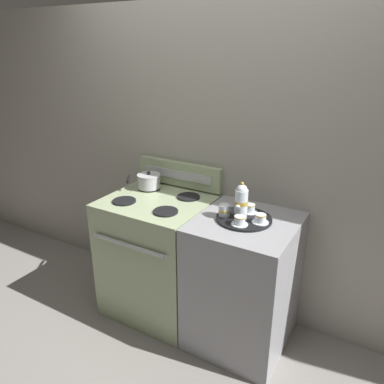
{
  "coord_description": "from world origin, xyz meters",
  "views": [
    {
      "loc": [
        1.12,
        -1.97,
        1.91
      ],
      "look_at": [
        -0.07,
        0.08,
        0.98
      ],
      "focal_mm": 35.0,
      "sensor_mm": 36.0,
      "label": 1
    }
  ],
  "objects_px": {
    "saucepan": "(148,181)",
    "teacup_right": "(261,219)",
    "stove": "(159,255)",
    "serving_tray": "(244,219)",
    "teapot": "(241,201)",
    "teacup_front": "(240,221)",
    "teacup_left": "(250,208)",
    "creamer_jug": "(224,210)"
  },
  "relations": [
    {
      "from": "saucepan",
      "to": "teacup_right",
      "type": "xyz_separation_m",
      "value": [
        0.94,
        -0.15,
        -0.02
      ]
    },
    {
      "from": "stove",
      "to": "serving_tray",
      "type": "relative_size",
      "value": 2.63
    },
    {
      "from": "teapot",
      "to": "teacup_front",
      "type": "distance_m",
      "value": 0.13
    },
    {
      "from": "serving_tray",
      "to": "teacup_left",
      "type": "xyz_separation_m",
      "value": [
        -0.0,
        0.09,
        0.03
      ]
    },
    {
      "from": "teacup_left",
      "to": "teacup_right",
      "type": "xyz_separation_m",
      "value": [
        0.11,
        -0.11,
        0.0
      ]
    },
    {
      "from": "creamer_jug",
      "to": "teacup_left",
      "type": "bearing_deg",
      "value": 47.31
    },
    {
      "from": "saucepan",
      "to": "teacup_right",
      "type": "distance_m",
      "value": 0.95
    },
    {
      "from": "teacup_left",
      "to": "creamer_jug",
      "type": "bearing_deg",
      "value": -132.69
    },
    {
      "from": "teapot",
      "to": "teacup_front",
      "type": "relative_size",
      "value": 2.32
    },
    {
      "from": "teacup_right",
      "to": "teacup_front",
      "type": "xyz_separation_m",
      "value": [
        -0.1,
        -0.09,
        0.0
      ]
    },
    {
      "from": "saucepan",
      "to": "serving_tray",
      "type": "xyz_separation_m",
      "value": [
        0.83,
        -0.14,
        -0.06
      ]
    },
    {
      "from": "teacup_front",
      "to": "creamer_jug",
      "type": "height_order",
      "value": "creamer_jug"
    },
    {
      "from": "stove",
      "to": "teacup_left",
      "type": "distance_m",
      "value": 0.82
    },
    {
      "from": "teacup_front",
      "to": "creamer_jug",
      "type": "distance_m",
      "value": 0.15
    },
    {
      "from": "teapot",
      "to": "creamer_jug",
      "type": "bearing_deg",
      "value": -166.28
    },
    {
      "from": "creamer_jug",
      "to": "teacup_right",
      "type": "bearing_deg",
      "value": 4.82
    },
    {
      "from": "stove",
      "to": "teapot",
      "type": "height_order",
      "value": "teapot"
    },
    {
      "from": "saucepan",
      "to": "teacup_front",
      "type": "distance_m",
      "value": 0.88
    },
    {
      "from": "teacup_right",
      "to": "teacup_front",
      "type": "bearing_deg",
      "value": -137.62
    },
    {
      "from": "teacup_left",
      "to": "teacup_front",
      "type": "height_order",
      "value": "same"
    },
    {
      "from": "saucepan",
      "to": "creamer_jug",
      "type": "distance_m",
      "value": 0.73
    },
    {
      "from": "saucepan",
      "to": "teapot",
      "type": "xyz_separation_m",
      "value": [
        0.81,
        -0.15,
        0.06
      ]
    },
    {
      "from": "teacup_left",
      "to": "creamer_jug",
      "type": "relative_size",
      "value": 1.37
    },
    {
      "from": "saucepan",
      "to": "creamer_jug",
      "type": "xyz_separation_m",
      "value": [
        0.71,
        -0.17,
        -0.01
      ]
    },
    {
      "from": "saucepan",
      "to": "teapot",
      "type": "relative_size",
      "value": 1.1
    },
    {
      "from": "teapot",
      "to": "teacup_front",
      "type": "height_order",
      "value": "teapot"
    },
    {
      "from": "saucepan",
      "to": "teacup_front",
      "type": "xyz_separation_m",
      "value": [
        0.85,
        -0.24,
        -0.02
      ]
    },
    {
      "from": "teacup_right",
      "to": "creamer_jug",
      "type": "xyz_separation_m",
      "value": [
        -0.23,
        -0.02,
        0.01
      ]
    },
    {
      "from": "serving_tray",
      "to": "teacup_right",
      "type": "distance_m",
      "value": 0.12
    },
    {
      "from": "teacup_right",
      "to": "teapot",
      "type": "bearing_deg",
      "value": 177.98
    },
    {
      "from": "serving_tray",
      "to": "teacup_front",
      "type": "distance_m",
      "value": 0.11
    },
    {
      "from": "teacup_right",
      "to": "saucepan",
      "type": "bearing_deg",
      "value": 170.91
    },
    {
      "from": "teacup_right",
      "to": "teacup_front",
      "type": "relative_size",
      "value": 1.0
    },
    {
      "from": "serving_tray",
      "to": "teacup_left",
      "type": "bearing_deg",
      "value": 90.88
    },
    {
      "from": "teacup_left",
      "to": "teacup_front",
      "type": "relative_size",
      "value": 1.0
    },
    {
      "from": "stove",
      "to": "serving_tray",
      "type": "height_order",
      "value": "serving_tray"
    },
    {
      "from": "teapot",
      "to": "teacup_right",
      "type": "height_order",
      "value": "teapot"
    },
    {
      "from": "saucepan",
      "to": "serving_tray",
      "type": "bearing_deg",
      "value": -9.27
    },
    {
      "from": "teacup_right",
      "to": "teacup_front",
      "type": "distance_m",
      "value": 0.13
    },
    {
      "from": "teapot",
      "to": "creamer_jug",
      "type": "relative_size",
      "value": 3.18
    },
    {
      "from": "serving_tray",
      "to": "creamer_jug",
      "type": "height_order",
      "value": "creamer_jug"
    },
    {
      "from": "serving_tray",
      "to": "teapot",
      "type": "height_order",
      "value": "teapot"
    }
  ]
}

